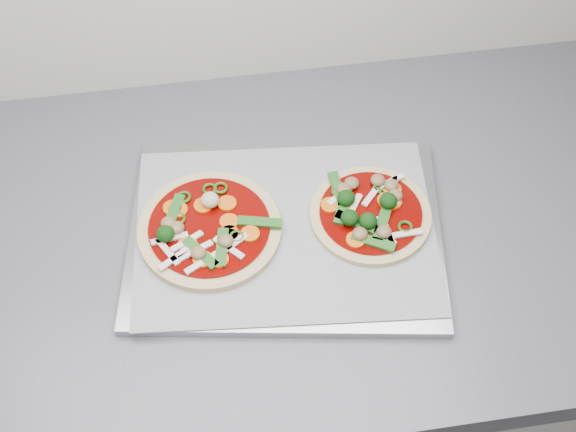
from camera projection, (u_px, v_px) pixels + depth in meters
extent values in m
cube|color=silver|center=(138.00, 401.00, 1.43)|extent=(3.60, 0.60, 0.86)
cube|color=#5C5C62|center=(87.00, 262.00, 1.06)|extent=(3.60, 0.60, 0.04)
cube|color=#9A9B9F|center=(285.00, 233.00, 1.06)|extent=(0.45, 0.36, 0.01)
cube|color=#98989D|center=(285.00, 230.00, 1.05)|extent=(0.42, 0.32, 0.00)
cylinder|color=#E0BE7C|center=(210.00, 229.00, 1.05)|extent=(0.20, 0.20, 0.01)
cylinder|color=#6D0700|center=(209.00, 226.00, 1.04)|extent=(0.17, 0.17, 0.00)
cube|color=silver|center=(232.00, 245.00, 1.02)|extent=(0.04, 0.03, 0.00)
cylinder|color=orange|center=(172.00, 208.00, 1.05)|extent=(0.03, 0.03, 0.00)
ellipsoid|color=brown|center=(177.00, 228.00, 1.03)|extent=(0.03, 0.03, 0.01)
cube|color=#235B1C|center=(260.00, 222.00, 1.04)|extent=(0.06, 0.03, 0.00)
torus|color=#21470D|center=(184.00, 197.00, 1.06)|extent=(0.03, 0.03, 0.00)
ellipsoid|color=brown|center=(226.00, 241.00, 1.02)|extent=(0.02, 0.02, 0.01)
ellipsoid|color=brown|center=(168.00, 223.00, 1.03)|extent=(0.03, 0.03, 0.01)
cylinder|color=orange|center=(203.00, 205.00, 1.06)|extent=(0.04, 0.04, 0.00)
cylinder|color=orange|center=(188.00, 245.00, 1.02)|extent=(0.03, 0.03, 0.00)
cylinder|color=orange|center=(229.00, 234.00, 1.03)|extent=(0.03, 0.03, 0.00)
cube|color=silver|center=(229.00, 248.00, 1.02)|extent=(0.04, 0.04, 0.00)
cube|color=#235B1C|center=(200.00, 253.00, 1.01)|extent=(0.05, 0.06, 0.00)
torus|color=#21470D|center=(178.00, 219.00, 1.04)|extent=(0.03, 0.03, 0.00)
cube|color=silver|center=(186.00, 242.00, 1.02)|extent=(0.05, 0.03, 0.00)
cylinder|color=orange|center=(219.00, 260.00, 1.01)|extent=(0.03, 0.03, 0.00)
cylinder|color=orange|center=(227.00, 203.00, 1.06)|extent=(0.03, 0.03, 0.00)
cylinder|color=orange|center=(178.00, 210.00, 1.05)|extent=(0.03, 0.03, 0.00)
cube|color=silver|center=(168.00, 252.00, 1.01)|extent=(0.03, 0.05, 0.00)
cylinder|color=orange|center=(203.00, 259.00, 1.01)|extent=(0.03, 0.03, 0.00)
torus|color=#21470D|center=(237.00, 237.00, 1.03)|extent=(0.03, 0.03, 0.00)
cylinder|color=orange|center=(230.00, 237.00, 1.03)|extent=(0.03, 0.03, 0.00)
cylinder|color=orange|center=(250.00, 234.00, 1.03)|extent=(0.03, 0.03, 0.00)
ellipsoid|color=#133B0E|center=(165.00, 234.00, 1.02)|extent=(0.03, 0.03, 0.02)
cube|color=silver|center=(170.00, 239.00, 1.02)|extent=(0.05, 0.01, 0.00)
cube|color=#235B1C|center=(174.00, 212.00, 1.05)|extent=(0.03, 0.06, 0.00)
ellipsoid|color=brown|center=(198.00, 253.00, 1.01)|extent=(0.03, 0.03, 0.01)
cylinder|color=orange|center=(229.00, 222.00, 1.04)|extent=(0.03, 0.03, 0.00)
cube|color=#235B1C|center=(222.00, 248.00, 1.02)|extent=(0.02, 0.06, 0.00)
ellipsoid|color=#BEB292|center=(210.00, 200.00, 1.05)|extent=(0.03, 0.03, 0.02)
torus|color=#21470D|center=(210.00, 189.00, 1.07)|extent=(0.02, 0.02, 0.00)
cube|color=silver|center=(175.00, 258.00, 1.01)|extent=(0.04, 0.03, 0.00)
torus|color=#21470D|center=(221.00, 188.00, 1.07)|extent=(0.03, 0.03, 0.00)
cube|color=silver|center=(196.00, 251.00, 1.01)|extent=(0.05, 0.03, 0.00)
cube|color=silver|center=(202.00, 263.00, 1.00)|extent=(0.05, 0.03, 0.00)
cylinder|color=#E0BE7C|center=(370.00, 215.00, 1.06)|extent=(0.17, 0.17, 0.01)
cylinder|color=#6D0700|center=(371.00, 212.00, 1.06)|extent=(0.14, 0.14, 0.00)
cube|color=silver|center=(389.00, 182.00, 1.08)|extent=(0.05, 0.03, 0.00)
ellipsoid|color=#133B0E|center=(346.00, 198.00, 1.06)|extent=(0.03, 0.03, 0.02)
ellipsoid|color=brown|center=(384.00, 232.00, 1.03)|extent=(0.03, 0.03, 0.01)
cube|color=silver|center=(395.00, 190.00, 1.07)|extent=(0.02, 0.05, 0.00)
ellipsoid|color=brown|center=(344.00, 189.00, 1.07)|extent=(0.03, 0.03, 0.01)
cylinder|color=orange|center=(330.00, 205.00, 1.06)|extent=(0.03, 0.03, 0.00)
ellipsoid|color=brown|center=(378.00, 180.00, 1.08)|extent=(0.03, 0.03, 0.01)
cylinder|color=orange|center=(356.00, 240.00, 1.03)|extent=(0.03, 0.03, 0.00)
cylinder|color=orange|center=(392.00, 202.00, 1.06)|extent=(0.03, 0.03, 0.00)
ellipsoid|color=brown|center=(391.00, 185.00, 1.07)|extent=(0.03, 0.03, 0.01)
ellipsoid|color=#133B0E|center=(368.00, 221.00, 1.03)|extent=(0.03, 0.03, 0.02)
ellipsoid|color=brown|center=(360.00, 234.00, 1.03)|extent=(0.02, 0.02, 0.01)
cube|color=#235B1C|center=(373.00, 242.00, 1.02)|extent=(0.06, 0.04, 0.00)
ellipsoid|color=brown|center=(352.00, 183.00, 1.08)|extent=(0.03, 0.03, 0.01)
cube|color=silver|center=(384.00, 231.00, 1.03)|extent=(0.02, 0.05, 0.00)
cube|color=#235B1C|center=(338.00, 189.00, 1.07)|extent=(0.02, 0.06, 0.00)
cylinder|color=orange|center=(379.00, 228.00, 1.04)|extent=(0.03, 0.03, 0.00)
cube|color=silver|center=(387.00, 232.00, 1.03)|extent=(0.01, 0.05, 0.00)
cube|color=silver|center=(341.00, 194.00, 1.07)|extent=(0.04, 0.03, 0.00)
cube|color=silver|center=(373.00, 193.00, 1.07)|extent=(0.04, 0.04, 0.00)
cube|color=#235B1C|center=(382.00, 223.00, 1.04)|extent=(0.04, 0.06, 0.00)
torus|color=#21470D|center=(338.00, 191.00, 1.07)|extent=(0.03, 0.03, 0.00)
ellipsoid|color=#133B0E|center=(350.00, 218.00, 1.04)|extent=(0.03, 0.03, 0.02)
torus|color=#21470D|center=(380.00, 185.00, 1.08)|extent=(0.03, 0.03, 0.00)
cube|color=#235B1C|center=(343.00, 207.00, 1.06)|extent=(0.03, 0.06, 0.00)
cylinder|color=orange|center=(392.00, 190.00, 1.07)|extent=(0.03, 0.03, 0.00)
cube|color=silver|center=(404.00, 234.00, 1.03)|extent=(0.05, 0.01, 0.00)
torus|color=#21470D|center=(405.00, 227.00, 1.04)|extent=(0.02, 0.02, 0.00)
cube|color=silver|center=(353.00, 208.00, 1.06)|extent=(0.03, 0.04, 0.00)
cylinder|color=orange|center=(345.00, 214.00, 1.05)|extent=(0.03, 0.03, 0.00)
cube|color=#235B1C|center=(356.00, 222.00, 1.04)|extent=(0.06, 0.05, 0.00)
ellipsoid|color=#133B0E|center=(388.00, 201.00, 1.05)|extent=(0.03, 0.03, 0.02)
torus|color=#21470D|center=(385.00, 190.00, 1.07)|extent=(0.03, 0.03, 0.00)
cylinder|color=orange|center=(387.00, 200.00, 1.06)|extent=(0.03, 0.03, 0.00)
ellipsoid|color=brown|center=(395.00, 195.00, 1.06)|extent=(0.03, 0.03, 0.01)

